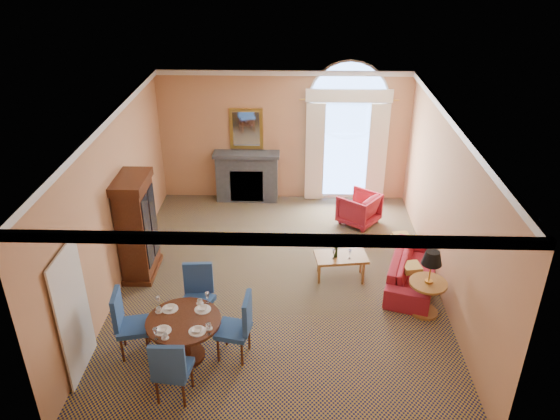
{
  "coord_description": "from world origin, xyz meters",
  "views": [
    {
      "loc": [
        0.27,
        -8.7,
        6.1
      ],
      "look_at": [
        0.0,
        0.5,
        1.3
      ],
      "focal_mm": 35.0,
      "sensor_mm": 36.0,
      "label": 1
    }
  ],
  "objects_px": {
    "armoire": "(137,228)",
    "sofa": "(413,270)",
    "dining_table": "(184,329)",
    "side_table": "(429,276)",
    "armchair": "(359,209)",
    "coffee_table": "(341,258)"
  },
  "relations": [
    {
      "from": "sofa",
      "to": "coffee_table",
      "type": "height_order",
      "value": "coffee_table"
    },
    {
      "from": "coffee_table",
      "to": "side_table",
      "type": "height_order",
      "value": "side_table"
    },
    {
      "from": "sofa",
      "to": "armchair",
      "type": "xyz_separation_m",
      "value": [
        -0.8,
        2.37,
        0.07
      ]
    },
    {
      "from": "armoire",
      "to": "sofa",
      "type": "xyz_separation_m",
      "value": [
        5.27,
        -0.23,
        -0.69
      ]
    },
    {
      "from": "side_table",
      "to": "armoire",
      "type": "bearing_deg",
      "value": 167.84
    },
    {
      "from": "dining_table",
      "to": "coffee_table",
      "type": "bearing_deg",
      "value": 41.27
    },
    {
      "from": "armchair",
      "to": "armoire",
      "type": "bearing_deg",
      "value": -26.76
    },
    {
      "from": "sofa",
      "to": "coffee_table",
      "type": "bearing_deg",
      "value": 102.04
    },
    {
      "from": "armoire",
      "to": "sofa",
      "type": "relative_size",
      "value": 1.0
    },
    {
      "from": "dining_table",
      "to": "side_table",
      "type": "xyz_separation_m",
      "value": [
        4.01,
        1.23,
        0.23
      ]
    },
    {
      "from": "dining_table",
      "to": "sofa",
      "type": "height_order",
      "value": "dining_table"
    },
    {
      "from": "coffee_table",
      "to": "side_table",
      "type": "bearing_deg",
      "value": -44.03
    },
    {
      "from": "sofa",
      "to": "armoire",
      "type": "bearing_deg",
      "value": 104.95
    },
    {
      "from": "dining_table",
      "to": "armchair",
      "type": "height_order",
      "value": "dining_table"
    },
    {
      "from": "armoire",
      "to": "coffee_table",
      "type": "relative_size",
      "value": 1.94
    },
    {
      "from": "dining_table",
      "to": "coffee_table",
      "type": "distance_m",
      "value": 3.45
    },
    {
      "from": "armchair",
      "to": "coffee_table",
      "type": "bearing_deg",
      "value": 23.37
    },
    {
      "from": "armchair",
      "to": "coffee_table",
      "type": "xyz_separation_m",
      "value": [
        -0.57,
        -2.24,
        0.09
      ]
    },
    {
      "from": "armoire",
      "to": "side_table",
      "type": "relative_size",
      "value": 1.64
    },
    {
      "from": "dining_table",
      "to": "side_table",
      "type": "distance_m",
      "value": 4.2
    },
    {
      "from": "coffee_table",
      "to": "sofa",
      "type": "bearing_deg",
      "value": -13.09
    },
    {
      "from": "sofa",
      "to": "side_table",
      "type": "bearing_deg",
      "value": -159.43
    }
  ]
}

